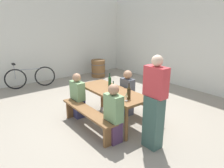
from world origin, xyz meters
TOP-DOWN VIEW (x-y plane):
  - ground_plane at (0.00, 0.00)m, footprint 24.00×24.00m
  - back_wall at (0.00, 3.69)m, footprint 14.00×0.20m
  - side_wall at (-4.36, 0.00)m, footprint 0.20×7.77m
  - tasting_table at (0.00, 0.00)m, footprint 1.81×0.71m
  - bench_near at (0.00, -0.65)m, footprint 1.71×0.30m
  - bench_far at (0.00, 0.65)m, footprint 1.71×0.30m
  - wine_bottle_0 at (0.22, -0.14)m, footprint 0.06×0.06m
  - wine_bottle_1 at (-0.31, 0.17)m, footprint 0.07×0.07m
  - wine_bottle_2 at (0.62, -0.06)m, footprint 0.07×0.07m
  - wine_glass_0 at (0.51, -0.25)m, footprint 0.07×0.07m
  - wine_glass_1 at (0.67, -0.17)m, footprint 0.07×0.07m
  - wine_glass_2 at (0.40, -0.27)m, footprint 0.07×0.07m
  - seated_guest_near_0 at (-0.69, -0.50)m, footprint 0.41×0.24m
  - seated_guest_near_1 at (0.69, -0.50)m, footprint 0.37×0.24m
  - seated_guest_far_0 at (-0.04, 0.50)m, footprint 0.33×0.24m
  - standing_host at (1.26, -0.04)m, footprint 0.41×0.24m
  - wine_barrel at (-3.50, 1.99)m, footprint 0.60×0.60m
  - parked_bicycle_0 at (-3.73, -0.71)m, footprint 0.44×1.62m

SIDE VIEW (x-z plane):
  - ground_plane at x=0.00m, z-range 0.00..0.00m
  - bench_near at x=0.00m, z-range 0.12..0.57m
  - bench_far at x=0.00m, z-range 0.12..0.57m
  - wine_barrel at x=-3.50m, z-range 0.00..0.71m
  - parked_bicycle_0 at x=-3.73m, z-range -0.08..0.82m
  - seated_guest_near_0 at x=-0.69m, z-range -0.03..1.05m
  - seated_guest_far_0 at x=-0.04m, z-range -0.02..1.11m
  - seated_guest_near_1 at x=0.69m, z-range -0.03..1.14m
  - tasting_table at x=0.00m, z-range 0.28..1.03m
  - standing_host at x=1.26m, z-range -0.03..1.68m
  - wine_glass_0 at x=0.51m, z-range 0.78..0.93m
  - wine_bottle_0 at x=0.22m, z-range 0.71..1.01m
  - wine_bottle_1 at x=-0.31m, z-range 0.71..1.02m
  - wine_glass_2 at x=0.40m, z-range 0.78..0.95m
  - wine_bottle_2 at x=0.62m, z-range 0.71..1.04m
  - wine_glass_1 at x=0.67m, z-range 0.79..0.97m
  - back_wall at x=0.00m, z-range 0.00..3.20m
  - side_wall at x=-4.36m, z-range 0.00..3.20m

